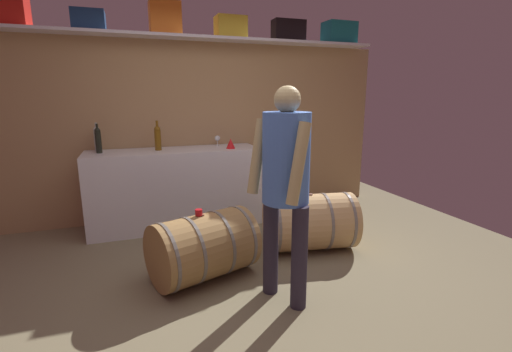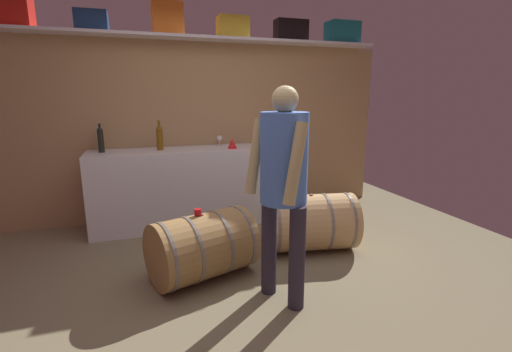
{
  "view_description": "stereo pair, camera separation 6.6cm",
  "coord_description": "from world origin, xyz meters",
  "px_view_note": "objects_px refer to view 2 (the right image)",
  "views": [
    {
      "loc": [
        -0.82,
        -2.5,
        1.55
      ],
      "look_at": [
        0.26,
        0.6,
        0.8
      ],
      "focal_mm": 25.08,
      "sensor_mm": 36.0,
      "label": 1
    },
    {
      "loc": [
        -0.76,
        -2.53,
        1.55
      ],
      "look_at": [
        0.26,
        0.6,
        0.8
      ],
      "focal_mm": 25.08,
      "sensor_mm": 36.0,
      "label": 2
    }
  ],
  "objects_px": {
    "wine_barrel_far": "(310,222)",
    "winemaker_pouring": "(283,175)",
    "toolcase_navy": "(92,21)",
    "toolcase_black": "(291,31)",
    "toolcase_orange": "(167,19)",
    "toolcase_teal": "(342,33)",
    "tasting_cup": "(198,212)",
    "toolcase_red": "(9,11)",
    "wine_bottle_dark": "(101,139)",
    "wine_bottle_clear": "(100,138)",
    "red_funnel": "(232,143)",
    "work_cabinet": "(178,188)",
    "wine_bottle_amber": "(160,137)",
    "wine_glass": "(219,139)",
    "wine_barrel_near": "(202,246)",
    "toolcase_yellow": "(233,28)"
  },
  "relations": [
    {
      "from": "wine_barrel_near",
      "to": "winemaker_pouring",
      "type": "xyz_separation_m",
      "value": [
        0.51,
        -0.54,
        0.71
      ]
    },
    {
      "from": "wine_bottle_clear",
      "to": "toolcase_yellow",
      "type": "bearing_deg",
      "value": 1.0
    },
    {
      "from": "wine_bottle_amber",
      "to": "red_funnel",
      "type": "bearing_deg",
      "value": -10.0
    },
    {
      "from": "wine_bottle_amber",
      "to": "tasting_cup",
      "type": "bearing_deg",
      "value": -82.04
    },
    {
      "from": "toolcase_navy",
      "to": "toolcase_orange",
      "type": "distance_m",
      "value": 0.8
    },
    {
      "from": "wine_glass",
      "to": "wine_barrel_near",
      "type": "height_order",
      "value": "wine_glass"
    },
    {
      "from": "toolcase_red",
      "to": "wine_bottle_dark",
      "type": "distance_m",
      "value": 1.51
    },
    {
      "from": "toolcase_black",
      "to": "work_cabinet",
      "type": "relative_size",
      "value": 0.21
    },
    {
      "from": "toolcase_navy",
      "to": "red_funnel",
      "type": "bearing_deg",
      "value": -12.3
    },
    {
      "from": "tasting_cup",
      "to": "winemaker_pouring",
      "type": "height_order",
      "value": "winemaker_pouring"
    },
    {
      "from": "red_funnel",
      "to": "tasting_cup",
      "type": "height_order",
      "value": "red_funnel"
    },
    {
      "from": "toolcase_teal",
      "to": "toolcase_orange",
      "type": "bearing_deg",
      "value": 178.75
    },
    {
      "from": "work_cabinet",
      "to": "wine_barrel_far",
      "type": "distance_m",
      "value": 1.67
    },
    {
      "from": "toolcase_orange",
      "to": "toolcase_teal",
      "type": "distance_m",
      "value": 2.27
    },
    {
      "from": "wine_barrel_far",
      "to": "winemaker_pouring",
      "type": "distance_m",
      "value": 1.22
    },
    {
      "from": "toolcase_teal",
      "to": "wine_bottle_amber",
      "type": "distance_m",
      "value": 2.77
    },
    {
      "from": "wine_bottle_dark",
      "to": "red_funnel",
      "type": "relative_size",
      "value": 2.72
    },
    {
      "from": "toolcase_yellow",
      "to": "wine_bottle_clear",
      "type": "distance_m",
      "value": 2.04
    },
    {
      "from": "work_cabinet",
      "to": "tasting_cup",
      "type": "distance_m",
      "value": 1.4
    },
    {
      "from": "toolcase_red",
      "to": "work_cabinet",
      "type": "height_order",
      "value": "toolcase_red"
    },
    {
      "from": "wine_barrel_far",
      "to": "red_funnel",
      "type": "bearing_deg",
      "value": 127.42
    },
    {
      "from": "toolcase_red",
      "to": "toolcase_orange",
      "type": "bearing_deg",
      "value": 1.07
    },
    {
      "from": "wine_bottle_clear",
      "to": "toolcase_orange",
      "type": "bearing_deg",
      "value": 1.93
    },
    {
      "from": "toolcase_yellow",
      "to": "wine_glass",
      "type": "distance_m",
      "value": 1.35
    },
    {
      "from": "toolcase_black",
      "to": "tasting_cup",
      "type": "xyz_separation_m",
      "value": [
        -1.5,
        -1.6,
        -1.75
      ]
    },
    {
      "from": "wine_bottle_clear",
      "to": "red_funnel",
      "type": "xyz_separation_m",
      "value": [
        1.48,
        -0.3,
        -0.09
      ]
    },
    {
      "from": "toolcase_red",
      "to": "red_funnel",
      "type": "distance_m",
      "value": 2.63
    },
    {
      "from": "toolcase_teal",
      "to": "wine_barrel_near",
      "type": "bearing_deg",
      "value": -145.39
    },
    {
      "from": "wine_glass",
      "to": "tasting_cup",
      "type": "height_order",
      "value": "wine_glass"
    },
    {
      "from": "toolcase_yellow",
      "to": "wine_glass",
      "type": "xyz_separation_m",
      "value": [
        -0.2,
        -0.02,
        -1.33
      ]
    },
    {
      "from": "wine_bottle_clear",
      "to": "winemaker_pouring",
      "type": "xyz_separation_m",
      "value": [
        1.39,
        -2.12,
        -0.08
      ]
    },
    {
      "from": "toolcase_red",
      "to": "wine_bottle_clear",
      "type": "distance_m",
      "value": 1.49
    },
    {
      "from": "toolcase_navy",
      "to": "work_cabinet",
      "type": "xyz_separation_m",
      "value": [
        0.8,
        -0.21,
        -1.86
      ]
    },
    {
      "from": "work_cabinet",
      "to": "wine_barrel_far",
      "type": "relative_size",
      "value": 2.05
    },
    {
      "from": "toolcase_red",
      "to": "toolcase_black",
      "type": "xyz_separation_m",
      "value": [
        3.09,
        0.0,
        -0.03
      ]
    },
    {
      "from": "wine_barrel_far",
      "to": "wine_bottle_clear",
      "type": "bearing_deg",
      "value": 156.36
    },
    {
      "from": "wine_bottle_amber",
      "to": "wine_bottle_dark",
      "type": "bearing_deg",
      "value": 179.6
    },
    {
      "from": "toolcase_navy",
      "to": "toolcase_black",
      "type": "bearing_deg",
      "value": 0.5
    },
    {
      "from": "tasting_cup",
      "to": "wine_bottle_dark",
      "type": "bearing_deg",
      "value": 120.27
    },
    {
      "from": "toolcase_black",
      "to": "tasting_cup",
      "type": "bearing_deg",
      "value": -132.55
    },
    {
      "from": "wine_bottle_clear",
      "to": "wine_glass",
      "type": "distance_m",
      "value": 1.39
    },
    {
      "from": "toolcase_teal",
      "to": "winemaker_pouring",
      "type": "xyz_separation_m",
      "value": [
        -1.71,
        -2.15,
        -1.37
      ]
    },
    {
      "from": "toolcase_orange",
      "to": "toolcase_black",
      "type": "xyz_separation_m",
      "value": [
        1.53,
        0.0,
        -0.05
      ]
    },
    {
      "from": "toolcase_black",
      "to": "wine_barrel_near",
      "type": "bearing_deg",
      "value": -132.0
    },
    {
      "from": "work_cabinet",
      "to": "wine_barrel_near",
      "type": "xyz_separation_m",
      "value": [
        0.05,
        -1.39,
        -0.18
      ]
    },
    {
      "from": "toolcase_teal",
      "to": "tasting_cup",
      "type": "bearing_deg",
      "value": -145.74
    },
    {
      "from": "toolcase_yellow",
      "to": "wine_bottle_amber",
      "type": "xyz_separation_m",
      "value": [
        -0.94,
        -0.18,
        -1.27
      ]
    },
    {
      "from": "red_funnel",
      "to": "toolcase_red",
      "type": "bearing_deg",
      "value": 171.52
    },
    {
      "from": "wine_bottle_amber",
      "to": "work_cabinet",
      "type": "bearing_deg",
      "value": -9.05
    },
    {
      "from": "wine_bottle_amber",
      "to": "red_funnel",
      "type": "relative_size",
      "value": 2.88
    }
  ]
}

